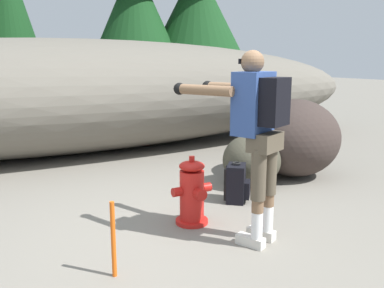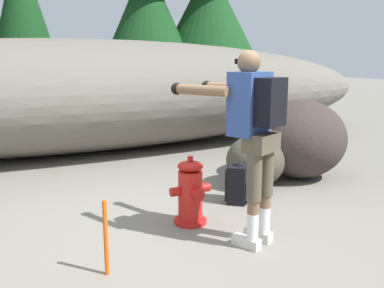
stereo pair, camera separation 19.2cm
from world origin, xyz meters
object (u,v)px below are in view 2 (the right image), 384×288
(boulder_mid, at_px, (286,141))
(boulder_outlier, at_px, (255,161))
(spare_backpack, at_px, (238,184))
(boulder_small, at_px, (269,147))
(utility_worker, at_px, (251,123))
(boulder_large, at_px, (300,139))
(survey_stake, at_px, (106,238))
(fire_hydrant, at_px, (191,193))

(boulder_mid, xyz_separation_m, boulder_outlier, (-1.60, -1.38, 0.11))
(spare_backpack, bearing_deg, boulder_small, 83.02)
(utility_worker, height_order, boulder_outlier, utility_worker)
(utility_worker, xyz_separation_m, boulder_large, (1.83, 1.52, -0.55))
(utility_worker, relative_size, boulder_mid, 1.93)
(boulder_outlier, xyz_separation_m, survey_stake, (-2.34, -1.44, -0.03))
(utility_worker, bearing_deg, boulder_small, -63.85)
(boulder_outlier, relative_size, survey_stake, 1.40)
(spare_backpack, xyz_separation_m, boulder_mid, (2.14, 1.84, 0.01))
(boulder_large, relative_size, boulder_mid, 1.45)
(boulder_outlier, bearing_deg, survey_stake, -148.39)
(boulder_small, bearing_deg, boulder_outlier, -134.54)
(spare_backpack, distance_m, survey_stake, 2.04)
(boulder_small, relative_size, boulder_outlier, 0.93)
(boulder_outlier, bearing_deg, spare_backpack, -140.04)
(utility_worker, xyz_separation_m, survey_stake, (-1.31, -0.02, -0.79))
(boulder_large, xyz_separation_m, boulder_mid, (0.79, 1.28, -0.32))
(utility_worker, relative_size, boulder_small, 2.18)
(fire_hydrant, relative_size, utility_worker, 0.41)
(fire_hydrant, distance_m, boulder_mid, 3.64)
(boulder_large, bearing_deg, utility_worker, -140.39)
(boulder_outlier, bearing_deg, boulder_mid, 40.92)
(utility_worker, bearing_deg, spare_backpack, -51.09)
(utility_worker, height_order, spare_backpack, utility_worker)
(spare_backpack, relative_size, boulder_mid, 0.53)
(fire_hydrant, relative_size, spare_backpack, 1.48)
(spare_backpack, relative_size, boulder_outlier, 0.56)
(fire_hydrant, height_order, boulder_large, boulder_large)
(boulder_large, bearing_deg, fire_hydrant, -157.13)
(utility_worker, height_order, boulder_large, utility_worker)
(boulder_outlier, distance_m, survey_stake, 2.74)
(utility_worker, distance_m, spare_backpack, 1.39)
(boulder_large, xyz_separation_m, boulder_small, (0.08, 0.80, -0.27))
(utility_worker, distance_m, boulder_large, 2.44)
(fire_hydrant, height_order, spare_backpack, fire_hydrant)
(boulder_outlier, height_order, survey_stake, boulder_outlier)
(boulder_mid, relative_size, boulder_outlier, 1.05)
(spare_backpack, bearing_deg, boulder_mid, 80.22)
(fire_hydrant, xyz_separation_m, spare_backpack, (0.77, 0.34, -0.10))
(boulder_large, bearing_deg, survey_stake, -153.91)
(fire_hydrant, xyz_separation_m, survey_stake, (-1.02, -0.64, -0.02))
(spare_backpack, relative_size, boulder_small, 0.60)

